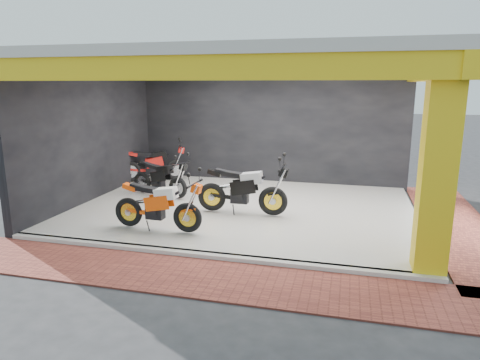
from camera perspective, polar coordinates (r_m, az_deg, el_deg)
name	(u,v)px	position (r m, az deg, el deg)	size (l,w,h in m)	color
ground	(221,238)	(8.70, -2.56, -7.79)	(80.00, 80.00, 0.00)	#2D2D30
showroom_floor	(245,209)	(10.52, 0.61, -3.84)	(8.00, 6.00, 0.10)	white
showroom_ceiling	(245,59)	(10.10, 0.66, 15.86)	(8.40, 6.40, 0.20)	beige
back_wall	(269,127)	(13.18, 3.87, 7.04)	(8.20, 0.20, 3.50)	black
left_wall	(92,135)	(11.82, -19.15, 5.72)	(0.20, 6.20, 3.50)	black
corner_column	(437,170)	(7.29, 24.84, 1.28)	(0.50, 0.50, 3.50)	gold
header_beam_front	(201,68)	(7.21, -5.22, 14.68)	(8.40, 0.30, 0.40)	gold
header_beam_right	(433,71)	(9.93, 24.35, 13.09)	(0.30, 6.40, 0.40)	gold
floor_kerb	(204,255)	(7.78, -4.78, -9.97)	(8.00, 0.20, 0.10)	white
paver_front	(189,276)	(7.13, -6.87, -12.54)	(9.00, 1.40, 0.03)	#994132
paver_right	(458,226)	(10.53, 27.01, -5.46)	(1.40, 7.00, 0.03)	#994132
moto_hero	(187,203)	(8.56, -7.07, -3.10)	(2.05, 0.76, 1.25)	#F9500A
moto_row_a	(273,187)	(9.60, 4.45, -0.95)	(2.24, 0.83, 1.37)	black
moto_row_b	(178,177)	(11.17, -8.32, 0.35)	(1.90, 0.70, 1.16)	black
moto_row_d	(175,160)	(13.39, -8.69, 2.59)	(2.05, 0.76, 1.25)	#B61813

